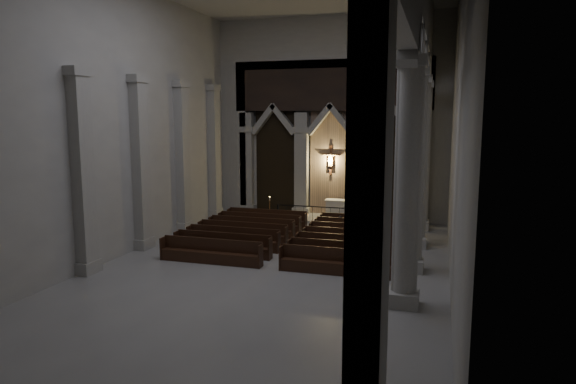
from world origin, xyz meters
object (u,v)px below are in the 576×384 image
object	(u,v)px
candle_stand_left	(270,213)
candle_stand_right	(370,220)
pews	(295,240)
worshipper	(340,226)
altar	(343,209)
altar_rail	(321,212)

from	to	relation	value
candle_stand_left	candle_stand_right	xyz separation A→B (m)	(6.05, -0.17, -0.04)
candle_stand_right	pews	world-z (taller)	candle_stand_right
candle_stand_right	worshipper	size ratio (longest dim) A/B	1.21
altar	worshipper	bearing A→B (deg)	-81.20
candle_stand_right	pews	distance (m)	6.26
altar	candle_stand_right	xyz separation A→B (m)	(1.84, -1.44, -0.33)
candle_stand_left	candle_stand_right	bearing A→B (deg)	-1.63
candle_stand_left	worshipper	world-z (taller)	candle_stand_left
worshipper	altar_rail	bearing A→B (deg)	136.20
pews	altar_rail	bearing A→B (deg)	90.00
altar	pews	xyz separation A→B (m)	(-0.95, -7.05, -0.35)
candle_stand_right	worshipper	xyz separation A→B (m)	(-1.19, -2.80, 0.18)
altar	pews	bearing A→B (deg)	-97.65
altar	pews	world-z (taller)	altar
candle_stand_left	pews	bearing A→B (deg)	-60.62
candle_stand_left	pews	size ratio (longest dim) A/B	0.14
altar_rail	candle_stand_right	world-z (taller)	candle_stand_right
candle_stand_right	candle_stand_left	bearing A→B (deg)	178.37
worshipper	candle_stand_right	bearing A→B (deg)	82.07
candle_stand_right	worshipper	bearing A→B (deg)	-113.01
candle_stand_left	candle_stand_right	size ratio (longest dim) A/B	1.10
candle_stand_left	altar_rail	bearing A→B (deg)	-5.52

